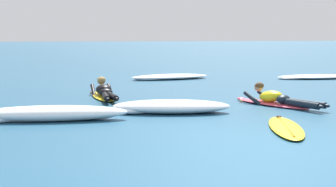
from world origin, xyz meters
TOP-DOWN VIEW (x-y plane):
  - ground_plane at (0.00, 10.00)m, footprint 120.00×120.00m
  - surfer_near at (1.47, 3.93)m, footprint 1.56×2.42m
  - surfer_far at (-2.36, 5.87)m, footprint 0.77×2.54m
  - drifting_surfboard at (0.65, 1.24)m, footprint 1.00×2.23m
  - whitewater_front at (5.23, 10.00)m, footprint 2.96×1.01m
  - whitewater_mid_left at (-3.44, 2.68)m, footprint 2.91×0.68m
  - whitewater_mid_right at (0.04, 10.56)m, footprint 2.91×1.50m
  - whitewater_back at (-1.04, 3.26)m, footprint 2.52×1.09m

SIDE VIEW (x-z plane):
  - ground_plane at x=0.00m, z-range 0.00..0.00m
  - drifting_surfboard at x=0.65m, z-range -0.05..0.11m
  - whitewater_front at x=5.23m, z-range 0.00..0.14m
  - whitewater_mid_right at x=0.04m, z-range -0.01..0.17m
  - whitewater_back at x=-1.04m, z-range -0.01..0.27m
  - whitewater_mid_left at x=-3.44m, z-range -0.01..0.28m
  - surfer_far at x=-2.36m, z-range -0.13..0.41m
  - surfer_near at x=1.47m, z-range -0.13..0.41m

